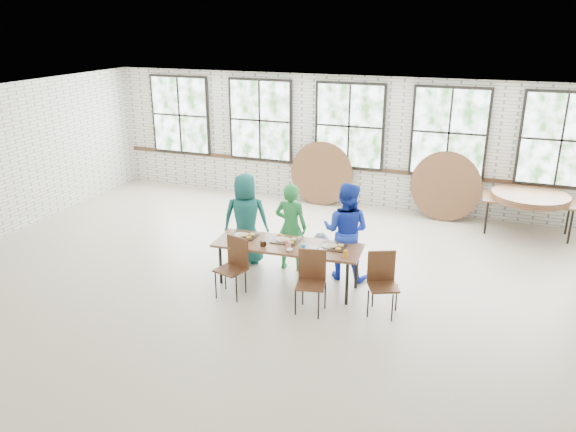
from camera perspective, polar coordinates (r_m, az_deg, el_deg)
name	(u,v)px	position (r m, az deg, el deg)	size (l,w,h in m)	color
room	(349,128)	(13.00, 6.25, 8.87)	(12.00, 12.00, 12.00)	#BCAB95
dining_table	(288,247)	(9.12, -0.02, -3.19)	(2.44, 0.93, 0.74)	brown
chair_near_left	(234,262)	(8.96, -5.49, -4.64)	(0.52, 0.51, 0.95)	#4E2D1A
chair_near_right	(311,276)	(8.47, 2.40, -6.06)	(0.49, 0.48, 0.95)	#4E2D1A
chair_spare	(382,277)	(8.52, 9.54, -6.17)	(0.55, 0.54, 0.95)	#4E2D1A
adult_teal	(246,219)	(10.00, -4.31, -0.28)	(0.81, 0.53, 1.66)	#1B5E68
adult_green	(291,227)	(9.71, 0.29, -1.13)	(0.57, 0.38, 1.57)	#22823B
toddler	(320,253)	(9.71, 3.29, -3.78)	(0.48, 0.28, 0.75)	#172E48
adult_blue	(346,231)	(9.43, 5.91, -1.54)	(0.82, 0.64, 1.68)	blue
storage_table	(529,202)	(12.34, 23.32, 1.30)	(1.82, 0.80, 0.74)	brown
tabletop_clutter	(295,244)	(9.04, 0.67, -2.90)	(2.08, 0.59, 0.11)	black
round_tops_stacked	(530,197)	(12.30, 23.39, 1.82)	(1.50, 1.50, 0.13)	brown
round_tops_leaning	(402,182)	(12.80, 11.50, 3.39)	(4.35, 0.38, 1.50)	brown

